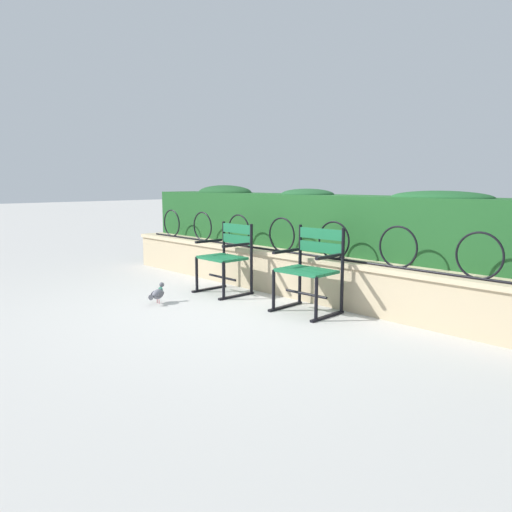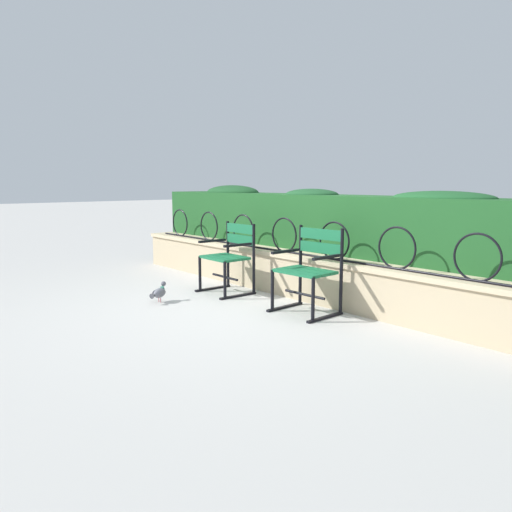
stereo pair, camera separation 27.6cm
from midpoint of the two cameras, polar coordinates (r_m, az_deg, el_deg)
The scene contains 7 objects.
ground_plane at distance 5.39m, azimuth -2.18°, elevation -5.89°, with size 60.00×60.00×0.00m, color #B7B5AF.
stone_wall at distance 5.86m, azimuth 3.46°, elevation -2.12°, with size 6.44×0.41×0.51m.
iron_arch_fence at distance 5.86m, azimuth 1.81°, elevation 2.23°, with size 5.92×0.02×0.42m.
hedge_row at distance 6.18m, azimuth 6.35°, elevation 4.24°, with size 6.32×0.65×0.79m.
park_chair_left at distance 6.01m, azimuth -4.71°, elevation 0.05°, with size 0.59×0.53×0.85m.
park_chair_right at distance 5.12m, azimuth 4.88°, elevation -1.31°, with size 0.62×0.54×0.89m.
pigeon_near_chairs at distance 5.64m, azimuth -12.74°, elevation -4.30°, with size 0.19×0.27×0.22m.
Camera 1 is at (3.83, -3.55, 1.35)m, focal length 34.41 mm.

